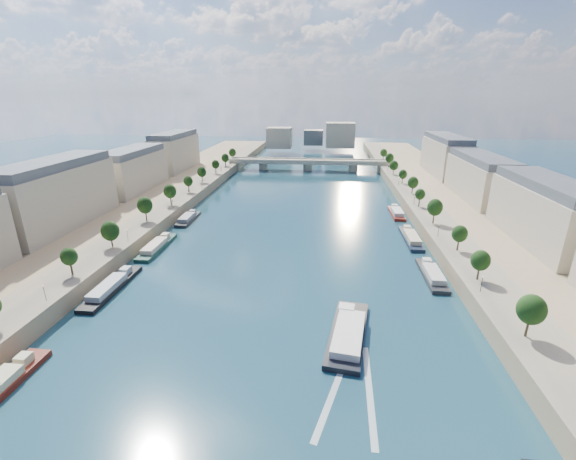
# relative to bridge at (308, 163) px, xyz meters

# --- Properties ---
(ground) EXTENTS (700.00, 700.00, 0.00)m
(ground) POSITION_rel_bridge_xyz_m (0.00, -128.39, -5.08)
(ground) COLOR #0C2B38
(ground) RESTS_ON ground
(quay_left) EXTENTS (44.00, 520.00, 5.00)m
(quay_left) POSITION_rel_bridge_xyz_m (-72.00, -128.39, -2.58)
(quay_left) COLOR #9E8460
(quay_left) RESTS_ON ground
(quay_right) EXTENTS (44.00, 520.00, 5.00)m
(quay_right) POSITION_rel_bridge_xyz_m (72.00, -128.39, -2.58)
(quay_right) COLOR #9E8460
(quay_right) RESTS_ON ground
(pave_left) EXTENTS (14.00, 520.00, 0.10)m
(pave_left) POSITION_rel_bridge_xyz_m (-57.00, -128.39, -0.03)
(pave_left) COLOR gray
(pave_left) RESTS_ON quay_left
(pave_right) EXTENTS (14.00, 520.00, 0.10)m
(pave_right) POSITION_rel_bridge_xyz_m (57.00, -128.39, -0.03)
(pave_right) COLOR gray
(pave_right) RESTS_ON quay_right
(trees_left) EXTENTS (4.80, 268.80, 8.26)m
(trees_left) POSITION_rel_bridge_xyz_m (-55.00, -126.39, 5.39)
(trees_left) COLOR #382B1E
(trees_left) RESTS_ON ground
(trees_right) EXTENTS (4.80, 268.80, 8.26)m
(trees_right) POSITION_rel_bridge_xyz_m (55.00, -118.39, 5.39)
(trees_right) COLOR #382B1E
(trees_right) RESTS_ON ground
(lamps_left) EXTENTS (0.36, 200.36, 4.28)m
(lamps_left) POSITION_rel_bridge_xyz_m (-52.50, -138.39, 2.70)
(lamps_left) COLOR black
(lamps_left) RESTS_ON ground
(lamps_right) EXTENTS (0.36, 200.36, 4.28)m
(lamps_right) POSITION_rel_bridge_xyz_m (52.50, -123.39, 2.70)
(lamps_right) COLOR black
(lamps_right) RESTS_ON ground
(buildings_left) EXTENTS (16.00, 226.00, 23.20)m
(buildings_left) POSITION_rel_bridge_xyz_m (-85.00, -116.39, 11.37)
(buildings_left) COLOR #C6B298
(buildings_left) RESTS_ON ground
(buildings_right) EXTENTS (16.00, 226.00, 23.20)m
(buildings_right) POSITION_rel_bridge_xyz_m (85.00, -116.39, 11.37)
(buildings_right) COLOR #C6B298
(buildings_right) RESTS_ON ground
(skyline) EXTENTS (79.00, 42.00, 22.00)m
(skyline) POSITION_rel_bridge_xyz_m (3.19, 91.13, 9.57)
(skyline) COLOR #C6B298
(skyline) RESTS_ON ground
(bridge) EXTENTS (112.00, 12.00, 8.15)m
(bridge) POSITION_rel_bridge_xyz_m (0.00, 0.00, 0.00)
(bridge) COLOR #C1B79E
(bridge) RESTS_ON ground
(tour_barge) EXTENTS (11.35, 27.02, 3.67)m
(tour_barge) POSITION_rel_bridge_xyz_m (19.17, -198.49, -4.12)
(tour_barge) COLOR black
(tour_barge) RESTS_ON ground
(wake) EXTENTS (11.47, 26.02, 0.04)m
(wake) POSITION_rel_bridge_xyz_m (19.17, -215.14, -5.06)
(wake) COLOR silver
(wake) RESTS_ON ground
(moored_barges_left) EXTENTS (5.00, 152.93, 3.60)m
(moored_barges_left) POSITION_rel_bridge_xyz_m (-45.50, -187.55, -4.24)
(moored_barges_left) COLOR #191B38
(moored_barges_left) RESTS_ON ground
(moored_barges_right) EXTENTS (5.00, 162.64, 3.60)m
(moored_barges_right) POSITION_rel_bridge_xyz_m (45.50, -165.13, -4.24)
(moored_barges_right) COLOR black
(moored_barges_right) RESTS_ON ground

